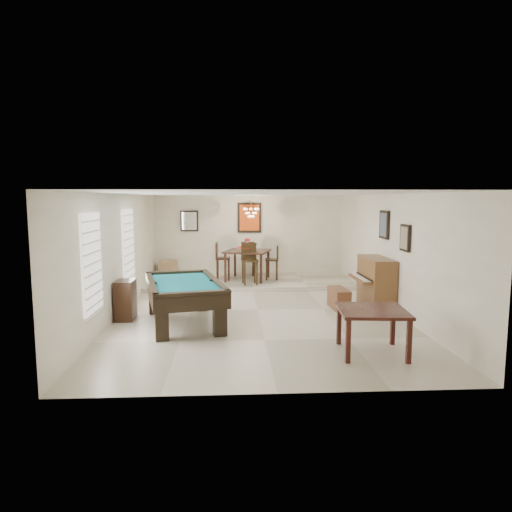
{
  "coord_description": "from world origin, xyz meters",
  "views": [
    {
      "loc": [
        -0.58,
        -10.07,
        2.48
      ],
      "look_at": [
        0.0,
        0.6,
        1.15
      ],
      "focal_mm": 32.0,
      "sensor_mm": 36.0,
      "label": 1
    }
  ],
  "objects": [
    {
      "name": "window_left_front",
      "position": [
        -2.97,
        -2.2,
        1.4
      ],
      "size": [
        0.06,
        1.0,
        1.7
      ],
      "primitive_type": "cube",
      "color": "white",
      "rests_on": "wall_left"
    },
    {
      "name": "dining_table",
      "position": [
        -0.11,
        3.21,
        0.62
      ],
      "size": [
        1.48,
        1.48,
        0.99
      ],
      "primitive_type": null,
      "rotation": [
        0.0,
        0.0,
        -0.28
      ],
      "color": "black",
      "rests_on": "dining_step"
    },
    {
      "name": "dining_chair_north",
      "position": [
        -0.07,
        3.99,
        0.66
      ],
      "size": [
        0.42,
        0.42,
        1.07
      ],
      "primitive_type": null,
      "rotation": [
        0.0,
        0.0,
        3.09
      ],
      "color": "black",
      "rests_on": "dining_step"
    },
    {
      "name": "ceiling",
      "position": [
        0.0,
        0.0,
        2.6
      ],
      "size": [
        6.0,
        9.0,
        0.04
      ],
      "primitive_type": "cube",
      "color": "white",
      "rests_on": "wall_back"
    },
    {
      "name": "apothecary_chest",
      "position": [
        -2.78,
        -0.69,
        0.41
      ],
      "size": [
        0.37,
        0.55,
        0.82
      ],
      "primitive_type": "cube",
      "color": "black",
      "rests_on": "ground_plane"
    },
    {
      "name": "pool_table",
      "position": [
        -1.53,
        -1.07,
        0.42
      ],
      "size": [
        1.89,
        2.75,
        0.84
      ],
      "primitive_type": null,
      "rotation": [
        0.0,
        0.0,
        0.23
      ],
      "color": "black",
      "rests_on": "ground_plane"
    },
    {
      "name": "right_picture_lower",
      "position": [
        2.96,
        -1.0,
        1.7
      ],
      "size": [
        0.06,
        0.45,
        0.55
      ],
      "primitive_type": "cube",
      "color": "gray",
      "rests_on": "wall_right"
    },
    {
      "name": "back_mirror",
      "position": [
        -1.9,
        4.46,
        1.8
      ],
      "size": [
        0.55,
        0.06,
        0.65
      ],
      "primitive_type": "cube",
      "color": "white",
      "rests_on": "wall_back"
    },
    {
      "name": "dining_chair_east",
      "position": [
        0.61,
        3.21,
        0.63
      ],
      "size": [
        0.41,
        0.41,
        1.02
      ],
      "primitive_type": null,
      "rotation": [
        0.0,
        0.0,
        -1.65
      ],
      "color": "black",
      "rests_on": "dining_step"
    },
    {
      "name": "window_left_rear",
      "position": [
        -2.97,
        0.6,
        1.4
      ],
      "size": [
        0.06,
        1.0,
        1.7
      ],
      "primitive_type": "cube",
      "color": "white",
      "rests_on": "wall_left"
    },
    {
      "name": "corner_bench",
      "position": [
        -2.56,
        4.14,
        0.35
      ],
      "size": [
        0.54,
        0.61,
        0.47
      ],
      "primitive_type": "cube",
      "rotation": [
        0.0,
        0.0,
        -0.28
      ],
      "color": "tan",
      "rests_on": "dining_step"
    },
    {
      "name": "ground_plane",
      "position": [
        0.0,
        0.0,
        -0.01
      ],
      "size": [
        6.0,
        9.0,
        0.02
      ],
      "primitive_type": "cube",
      "color": "beige"
    },
    {
      "name": "wall_front",
      "position": [
        0.0,
        -4.5,
        1.3
      ],
      "size": [
        6.0,
        0.04,
        2.6
      ],
      "primitive_type": "cube",
      "color": "silver",
      "rests_on": "ground_plane"
    },
    {
      "name": "square_table",
      "position": [
        1.68,
        -3.03,
        0.36
      ],
      "size": [
        1.14,
        1.14,
        0.73
      ],
      "primitive_type": null,
      "rotation": [
        0.0,
        0.0,
        -0.08
      ],
      "color": "black",
      "rests_on": "ground_plane"
    },
    {
      "name": "piano_bench",
      "position": [
        1.86,
        -0.0,
        0.23
      ],
      "size": [
        0.37,
        0.86,
        0.47
      ],
      "primitive_type": "cube",
      "rotation": [
        0.0,
        0.0,
        0.05
      ],
      "color": "brown",
      "rests_on": "ground_plane"
    },
    {
      "name": "wall_right",
      "position": [
        3.0,
        0.0,
        1.3
      ],
      "size": [
        0.04,
        9.0,
        2.6
      ],
      "primitive_type": "cube",
      "color": "silver",
      "rests_on": "ground_plane"
    },
    {
      "name": "right_picture_upper",
      "position": [
        2.96,
        0.3,
        1.9
      ],
      "size": [
        0.06,
        0.55,
        0.65
      ],
      "primitive_type": "cube",
      "color": "slate",
      "rests_on": "wall_right"
    },
    {
      "name": "wall_left",
      "position": [
        -3.0,
        0.0,
        1.3
      ],
      "size": [
        0.04,
        9.0,
        2.6
      ],
      "primitive_type": "cube",
      "color": "silver",
      "rests_on": "ground_plane"
    },
    {
      "name": "wall_back",
      "position": [
        0.0,
        4.5,
        1.3
      ],
      "size": [
        6.0,
        0.04,
        2.6
      ],
      "primitive_type": "cube",
      "color": "silver",
      "rests_on": "ground_plane"
    },
    {
      "name": "flower_vase",
      "position": [
        -0.11,
        3.21,
        1.24
      ],
      "size": [
        0.18,
        0.18,
        0.25
      ],
      "primitive_type": null,
      "rotation": [
        0.0,
        0.0,
        0.25
      ],
      "color": "red",
      "rests_on": "dining_table"
    },
    {
      "name": "back_painting",
      "position": [
        0.0,
        4.46,
        1.9
      ],
      "size": [
        0.75,
        0.06,
        0.95
      ],
      "primitive_type": "cube",
      "color": "#D84C14",
      "rests_on": "wall_back"
    },
    {
      "name": "chandelier",
      "position": [
        0.0,
        3.2,
        2.2
      ],
      "size": [
        0.44,
        0.44,
        0.6
      ],
      "primitive_type": null,
      "color": "#FFE5B2",
      "rests_on": "ceiling"
    },
    {
      "name": "dining_chair_south",
      "position": [
        -0.07,
        2.48,
        0.7
      ],
      "size": [
        0.48,
        0.48,
        1.15
      ],
      "primitive_type": null,
      "rotation": [
        0.0,
        0.0,
        0.13
      ],
      "color": "black",
      "rests_on": "dining_step"
    },
    {
      "name": "dining_chair_west",
      "position": [
        -0.83,
        3.21,
        0.67
      ],
      "size": [
        0.42,
        0.42,
        1.1
      ],
      "primitive_type": null,
      "rotation": [
        0.0,
        0.0,
        1.54
      ],
      "color": "black",
      "rests_on": "dining_step"
    },
    {
      "name": "upright_piano",
      "position": [
        2.59,
        0.05,
        0.58
      ],
      "size": [
        0.78,
        1.39,
        1.16
      ],
      "primitive_type": null,
      "color": "brown",
      "rests_on": "ground_plane"
    },
    {
      "name": "dining_step",
      "position": [
        0.0,
        3.25,
        0.06
      ],
      "size": [
        6.0,
        2.5,
        0.12
      ],
      "primitive_type": "cube",
      "color": "beige",
      "rests_on": "ground_plane"
    }
  ]
}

